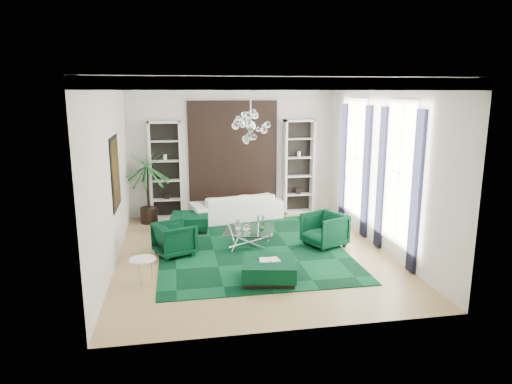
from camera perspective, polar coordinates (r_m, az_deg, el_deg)
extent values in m
cube|color=tan|center=(10.48, -0.36, -7.67)|extent=(6.00, 7.00, 0.02)
cube|color=white|center=(9.84, -0.39, 13.70)|extent=(6.00, 7.00, 0.02)
cube|color=silver|center=(13.42, -2.93, 5.17)|extent=(6.00, 0.02, 3.80)
cube|color=silver|center=(6.63, 4.77, -2.39)|extent=(6.00, 0.02, 3.80)
cube|color=silver|center=(9.94, -17.76, 2.03)|extent=(0.02, 7.00, 3.80)
cube|color=silver|center=(10.90, 15.44, 3.05)|extent=(0.02, 7.00, 3.80)
cylinder|color=white|center=(10.14, -0.69, 13.44)|extent=(0.90, 0.90, 0.05)
cube|color=black|center=(13.37, -2.90, 5.14)|extent=(2.50, 0.06, 2.80)
cube|color=black|center=(10.53, -17.11, 2.35)|extent=(0.04, 1.30, 1.60)
cube|color=white|center=(10.10, 17.51, 2.21)|extent=(0.03, 1.10, 2.90)
cube|color=black|center=(9.45, 19.39, -0.13)|extent=(0.07, 0.30, 3.25)
cube|color=black|center=(10.81, 15.37, 1.63)|extent=(0.07, 0.30, 3.25)
cube|color=white|center=(12.24, 12.36, 4.20)|extent=(0.03, 1.10, 2.90)
cube|color=black|center=(11.56, 13.60, 2.41)|extent=(0.07, 0.30, 3.25)
cube|color=black|center=(12.98, 10.87, 3.60)|extent=(0.07, 0.30, 3.25)
cube|color=black|center=(10.75, -0.64, -7.03)|extent=(4.20, 5.00, 0.02)
imported|color=white|center=(13.06, -2.49, -1.84)|extent=(2.74, 1.55, 0.75)
imported|color=black|center=(10.41, -10.14, -5.80)|extent=(1.06, 1.05, 0.74)
imported|color=black|center=(10.95, 8.55, -4.68)|extent=(1.13, 1.12, 0.79)
cube|color=black|center=(12.18, -8.26, -3.80)|extent=(1.05, 1.05, 0.43)
cube|color=black|center=(8.99, 1.66, -9.72)|extent=(1.19, 1.19, 0.40)
cube|color=white|center=(8.91, 1.66, -8.44)|extent=(0.40, 0.26, 0.03)
cylinder|color=white|center=(9.07, -13.92, -9.63)|extent=(0.55, 0.55, 0.49)
imported|color=#226B2D|center=(10.65, 0.87, -4.37)|extent=(0.16, 0.14, 0.24)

